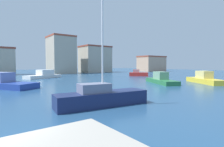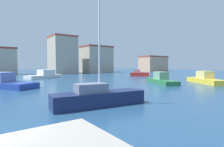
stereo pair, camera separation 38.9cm
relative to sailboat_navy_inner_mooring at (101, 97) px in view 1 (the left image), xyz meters
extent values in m
plane|color=navy|center=(8.30, 15.85, -0.62)|extent=(160.00, 160.00, 0.00)
cube|color=#19234C|center=(0.08, -0.01, -0.14)|extent=(6.65, 2.52, 0.96)
cube|color=slate|center=(-0.53, 0.07, 0.65)|extent=(2.21, 1.54, 0.61)
cylinder|color=silver|center=(0.08, -0.01, 3.90)|extent=(0.12, 0.12, 7.11)
cube|color=gold|center=(20.83, 2.91, -0.27)|extent=(5.79, 7.40, 0.71)
cube|color=#DFCD77|center=(20.93, 3.06, 0.66)|extent=(2.58, 2.82, 1.15)
cube|color=#28703D|center=(15.32, 6.78, -0.32)|extent=(5.33, 7.65, 0.61)
cube|color=gray|center=(15.41, 6.97, 0.56)|extent=(2.43, 2.88, 1.14)
cube|color=#233D93|center=(-4.31, 15.06, -0.27)|extent=(6.90, 8.80, 0.69)
cube|color=#6E7DB1|center=(-4.61, 15.55, 0.67)|extent=(3.09, 3.31, 1.19)
cube|color=white|center=(3.90, 27.84, -0.29)|extent=(8.13, 5.39, 0.66)
cube|color=silver|center=(4.36, 28.04, 0.59)|extent=(3.64, 3.12, 1.10)
cube|color=#B22823|center=(24.52, 20.59, -0.18)|extent=(4.15, 4.13, 0.88)
cube|color=#C4716E|center=(24.10, 21.00, 0.64)|extent=(1.78, 1.78, 0.78)
cube|color=#B2A893|center=(14.07, 44.49, 5.02)|extent=(7.07, 8.29, 11.27)
cube|color=#9E4733|center=(14.07, 44.49, 10.91)|extent=(7.22, 8.45, 0.50)
cube|color=#B2A893|center=(26.90, 44.94, 3.85)|extent=(9.90, 7.69, 8.95)
cube|color=brown|center=(26.90, 44.94, 8.58)|extent=(10.10, 7.85, 0.50)
cube|color=tan|center=(51.56, 39.62, 2.32)|extent=(11.35, 6.55, 5.88)
cube|color=#9E4733|center=(51.56, 39.62, 5.51)|extent=(11.58, 6.68, 0.50)
camera|label=1|loc=(-6.66, -10.09, 2.24)|focal=28.35mm
camera|label=2|loc=(-6.35, -10.32, 2.24)|focal=28.35mm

